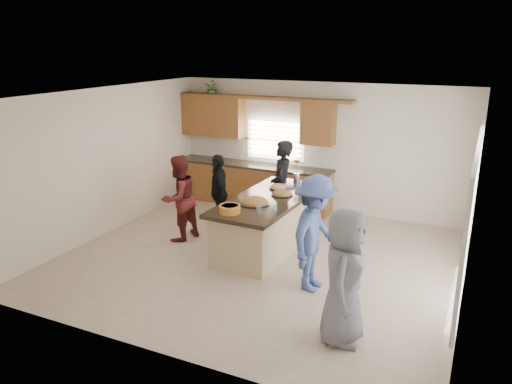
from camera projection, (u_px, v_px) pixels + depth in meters
The scene contains 18 objects.
floor at pixel (260, 259), 8.63m from camera, with size 6.50×6.50×0.00m, color #C9B096.
room_shell at pixel (261, 151), 8.08m from camera, with size 6.52×6.02×2.81m.
back_cabinetry at pixel (252, 165), 11.33m from camera, with size 4.08×0.66×2.46m.
right_wall_glazing at pixel (470, 214), 6.82m from camera, with size 0.06×4.00×2.25m.
island at pixel (268, 224), 8.99m from camera, with size 1.26×2.74×0.95m.
platter_front at pixel (255, 203), 8.46m from camera, with size 0.50×0.50×0.20m.
platter_mid at pixel (282, 194), 8.96m from camera, with size 0.39×0.39×0.16m.
platter_back at pixel (278, 187), 9.35m from camera, with size 0.34×0.34×0.14m.
salad_bowl at pixel (230, 209), 8.02m from camera, with size 0.34×0.34×0.13m.
clear_cup at pixel (259, 210), 8.01m from camera, with size 0.09×0.09×0.11m, color white.
plate_stack at pixel (288, 185), 9.50m from camera, with size 0.24×0.24×0.05m, color #B78CCC.
flower_vase at pixel (297, 170), 9.84m from camera, with size 0.14×0.14×0.43m.
potted_plant at pixel (213, 88), 11.34m from camera, with size 0.34×0.30×0.38m, color #3F712D.
woman_left_back at pixel (281, 187), 9.67m from camera, with size 0.66×0.43×1.81m, color black.
woman_left_mid at pixel (179, 198), 9.26m from camera, with size 0.79×0.61×1.62m, color maroon.
woman_left_front at pixel (219, 192), 9.85m from camera, with size 0.89×0.37×1.52m, color black.
woman_right_back at pixel (315, 234), 7.34m from camera, with size 1.15×0.66×1.77m, color #3D5087.
woman_right_front at pixel (344, 277), 6.03m from camera, with size 0.85×0.55×1.73m, color slate.
Camera 1 is at (3.28, -7.22, 3.59)m, focal length 35.00 mm.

